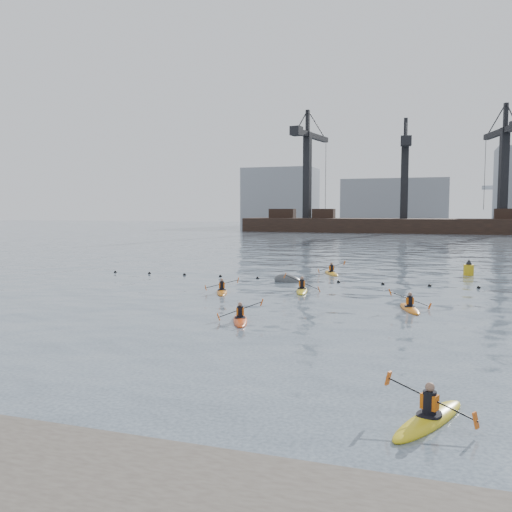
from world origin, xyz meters
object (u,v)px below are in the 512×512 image
(mooring_buoy, at_px, (288,282))
(nav_buoy, at_px, (469,270))
(kayaker_2, at_px, (222,291))
(kayaker_3, at_px, (302,290))
(kayaker_1, at_px, (429,418))
(kayaker_5, at_px, (331,273))
(kayaker_4, at_px, (410,308))
(kayaker_0, at_px, (240,319))

(mooring_buoy, height_order, nav_buoy, nav_buoy)
(kayaker_2, relative_size, kayaker_3, 0.92)
(kayaker_2, distance_m, nav_buoy, 20.39)
(kayaker_1, bearing_deg, nav_buoy, 109.26)
(kayaker_3, relative_size, nav_buoy, 2.39)
(mooring_buoy, bearing_deg, kayaker_3, -64.23)
(kayaker_1, bearing_deg, kayaker_5, 128.72)
(kayaker_2, height_order, nav_buoy, nav_buoy)
(kayaker_2, relative_size, kayaker_5, 0.96)
(kayaker_2, bearing_deg, kayaker_5, 47.21)
(kayaker_3, bearing_deg, kayaker_1, -79.99)
(kayaker_1, height_order, kayaker_4, kayaker_4)
(kayaker_5, relative_size, mooring_buoy, 1.59)
(kayaker_3, xyz_separation_m, kayaker_5, (0.01, 9.63, -0.00))
(kayaker_0, xyz_separation_m, mooring_buoy, (-1.50, 13.76, -0.09))
(kayaker_1, relative_size, kayaker_5, 1.06)
(kayaker_2, relative_size, mooring_buoy, 1.53)
(kayaker_2, distance_m, kayaker_5, 12.51)
(kayaker_4, distance_m, nav_buoy, 16.78)
(kayaker_1, relative_size, kayaker_2, 1.10)
(kayaker_0, relative_size, kayaker_5, 0.96)
(kayaker_5, xyz_separation_m, mooring_buoy, (-2.00, -5.51, -0.10))
(kayaker_1, bearing_deg, mooring_buoy, 136.39)
(kayaker_5, bearing_deg, kayaker_4, -89.50)
(kayaker_0, bearing_deg, nav_buoy, 42.93)
(kayaker_1, height_order, kayaker_3, kayaker_3)
(kayaker_2, height_order, kayaker_5, kayaker_5)
(kayaker_5, height_order, mooring_buoy, kayaker_5)
(kayaker_2, bearing_deg, mooring_buoy, 46.23)
(kayaker_0, bearing_deg, kayaker_3, 66.10)
(kayaker_5, distance_m, mooring_buoy, 5.86)
(kayaker_1, bearing_deg, kayaker_0, 154.63)
(kayaker_0, height_order, kayaker_5, kayaker_5)
(kayaker_0, distance_m, kayaker_2, 8.59)
(kayaker_3, height_order, mooring_buoy, kayaker_3)
(kayaker_2, height_order, kayaker_4, kayaker_4)
(kayaker_1, distance_m, kayaker_3, 20.69)
(kayaker_0, distance_m, kayaker_3, 9.65)
(kayaker_0, height_order, mooring_buoy, kayaker_0)
(kayaker_3, bearing_deg, kayaker_4, -44.92)
(kayaker_4, relative_size, nav_buoy, 2.26)
(kayaker_2, bearing_deg, nav_buoy, 22.37)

